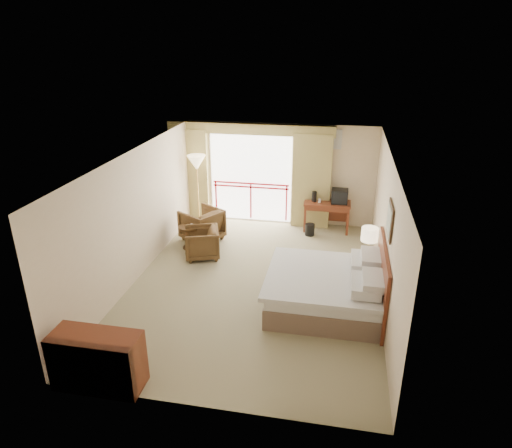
% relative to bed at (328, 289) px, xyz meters
% --- Properties ---
extents(floor, '(7.00, 7.00, 0.00)m').
position_rel_bed_xyz_m(floor, '(-1.50, 0.60, -0.38)').
color(floor, '#877F5A').
rests_on(floor, ground).
extents(ceiling, '(7.00, 7.00, 0.00)m').
position_rel_bed_xyz_m(ceiling, '(-1.50, 0.60, 2.32)').
color(ceiling, white).
rests_on(ceiling, wall_back).
extents(wall_back, '(5.00, 0.00, 5.00)m').
position_rel_bed_xyz_m(wall_back, '(-1.50, 4.10, 0.97)').
color(wall_back, beige).
rests_on(wall_back, ground).
extents(wall_front, '(5.00, 0.00, 5.00)m').
position_rel_bed_xyz_m(wall_front, '(-1.50, -2.90, 0.97)').
color(wall_front, beige).
rests_on(wall_front, ground).
extents(wall_left, '(0.00, 7.00, 7.00)m').
position_rel_bed_xyz_m(wall_left, '(-4.00, 0.60, 0.97)').
color(wall_left, beige).
rests_on(wall_left, ground).
extents(wall_right, '(0.00, 7.00, 7.00)m').
position_rel_bed_xyz_m(wall_right, '(1.00, 0.60, 0.97)').
color(wall_right, beige).
rests_on(wall_right, ground).
extents(balcony_door, '(2.40, 0.00, 2.40)m').
position_rel_bed_xyz_m(balcony_door, '(-2.30, 4.08, 0.82)').
color(balcony_door, white).
rests_on(balcony_door, wall_back).
extents(balcony_railing, '(2.09, 0.03, 1.02)m').
position_rel_bed_xyz_m(balcony_railing, '(-2.30, 4.06, 0.44)').
color(balcony_railing, red).
rests_on(balcony_railing, wall_back).
extents(curtain_left, '(1.00, 0.26, 2.50)m').
position_rel_bed_xyz_m(curtain_left, '(-3.95, 3.95, 0.87)').
color(curtain_left, '#96864A').
rests_on(curtain_left, wall_back).
extents(curtain_right, '(1.00, 0.26, 2.50)m').
position_rel_bed_xyz_m(curtain_right, '(-0.65, 3.95, 0.87)').
color(curtain_right, '#96864A').
rests_on(curtain_right, wall_back).
extents(valance, '(4.40, 0.22, 0.28)m').
position_rel_bed_xyz_m(valance, '(-2.30, 3.98, 2.17)').
color(valance, '#96864A').
rests_on(valance, wall_back).
extents(hvac_vent, '(0.50, 0.04, 0.50)m').
position_rel_bed_xyz_m(hvac_vent, '(-0.20, 4.07, 1.97)').
color(hvac_vent, silver).
rests_on(hvac_vent, wall_back).
extents(bed, '(2.13, 2.06, 0.97)m').
position_rel_bed_xyz_m(bed, '(0.00, 0.00, 0.00)').
color(bed, brown).
rests_on(bed, floor).
extents(headboard, '(0.06, 2.10, 1.30)m').
position_rel_bed_xyz_m(headboard, '(0.96, 0.00, 0.27)').
color(headboard, '#572315').
rests_on(headboard, wall_right).
extents(framed_art, '(0.04, 0.72, 0.60)m').
position_rel_bed_xyz_m(framed_art, '(0.97, 0.00, 1.47)').
color(framed_art, black).
rests_on(framed_art, wall_right).
extents(nightstand, '(0.42, 0.49, 0.56)m').
position_rel_bed_xyz_m(nightstand, '(0.76, 1.14, -0.09)').
color(nightstand, '#572315').
rests_on(nightstand, floor).
extents(table_lamp, '(0.34, 0.34, 0.61)m').
position_rel_bed_xyz_m(table_lamp, '(0.76, 1.19, 0.66)').
color(table_lamp, tan).
rests_on(table_lamp, nightstand).
extents(phone, '(0.17, 0.14, 0.07)m').
position_rel_bed_xyz_m(phone, '(0.71, 0.99, 0.22)').
color(phone, black).
rests_on(phone, nightstand).
extents(desk, '(1.19, 0.58, 0.78)m').
position_rel_bed_xyz_m(desk, '(-0.20, 3.76, 0.23)').
color(desk, '#572315').
rests_on(desk, floor).
extents(tv, '(0.41, 0.33, 0.38)m').
position_rel_bed_xyz_m(tv, '(0.10, 3.70, 0.59)').
color(tv, black).
rests_on(tv, desk).
extents(coffee_maker, '(0.13, 0.13, 0.27)m').
position_rel_bed_xyz_m(coffee_maker, '(-0.55, 3.71, 0.53)').
color(coffee_maker, black).
rests_on(coffee_maker, desk).
extents(cup, '(0.08, 0.08, 0.10)m').
position_rel_bed_xyz_m(cup, '(-0.40, 3.66, 0.45)').
color(cup, white).
rests_on(cup, desk).
extents(wastebasket, '(0.29, 0.29, 0.30)m').
position_rel_bed_xyz_m(wastebasket, '(-0.59, 3.29, -0.22)').
color(wastebasket, black).
rests_on(wastebasket, floor).
extents(armchair_far, '(1.21, 1.20, 0.81)m').
position_rel_bed_xyz_m(armchair_far, '(-3.23, 2.50, -0.38)').
color(armchair_far, '#452F18').
rests_on(armchair_far, floor).
extents(armchair_near, '(0.98, 0.96, 0.71)m').
position_rel_bed_xyz_m(armchair_near, '(-2.95, 1.58, -0.38)').
color(armchair_near, '#452F18').
rests_on(armchair_near, floor).
extents(side_table, '(0.52, 0.52, 0.57)m').
position_rel_bed_xyz_m(side_table, '(-3.37, 1.97, 0.01)').
color(side_table, black).
rests_on(side_table, floor).
extents(book, '(0.18, 0.24, 0.02)m').
position_rel_bed_xyz_m(book, '(-3.37, 1.97, 0.20)').
color(book, white).
rests_on(book, side_table).
extents(floor_lamp, '(0.48, 0.48, 1.89)m').
position_rel_bed_xyz_m(floor_lamp, '(-3.64, 3.56, 1.25)').
color(floor_lamp, tan).
rests_on(floor_lamp, floor).
extents(dresser, '(1.30, 0.55, 0.87)m').
position_rel_bed_xyz_m(dresser, '(-3.18, -2.76, 0.06)').
color(dresser, '#572315').
rests_on(dresser, floor).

